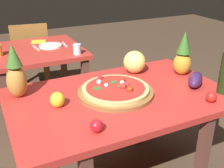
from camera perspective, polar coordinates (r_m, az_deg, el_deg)
name	(u,v)px	position (r m, az deg, el deg)	size (l,w,h in m)	color
display_table	(120,107)	(1.80, 1.57, -4.61)	(1.37, 0.86, 0.73)	brown
background_table	(37,61)	(2.78, -14.92, 4.57)	(0.84, 0.80, 0.73)	brown
dining_chair	(31,54)	(3.42, -16.14, 5.87)	(0.45, 0.45, 0.85)	brown
pizza_board	(115,92)	(1.76, 0.71, -1.71)	(0.48, 0.48, 0.03)	brown
pizza	(116,88)	(1.75, 0.76, -0.90)	(0.42, 0.42, 0.06)	#E2B66D
pineapple_left	(16,74)	(1.77, -19.01, 1.99)	(0.12, 0.12, 0.34)	#B68236
pineapple_right	(183,56)	(2.09, 14.24, 5.60)	(0.13, 0.13, 0.32)	#C28928
melon	(135,62)	(2.08, 4.60, 4.48)	(0.17, 0.17, 0.17)	#EEDC6C
bell_pepper	(57,100)	(1.64, -11.04, -3.16)	(0.08, 0.08, 0.09)	yellow
eggplant	(195,80)	(1.94, 16.59, 0.84)	(0.20, 0.09, 0.09)	#3E204E
tomato_by_bottle	(211,97)	(1.76, 19.53, -2.51)	(0.06, 0.06, 0.06)	red
tomato_near_board	(97,126)	(1.39, -3.16, -8.51)	(0.07, 0.07, 0.07)	red
drinking_glass_water	(77,49)	(2.52, -7.11, 7.04)	(0.07, 0.07, 0.09)	silver
dinner_plate	(51,46)	(2.79, -12.38, 7.60)	(0.22, 0.22, 0.02)	white
fork_utensil	(36,48)	(2.77, -15.19, 7.07)	(0.02, 0.18, 0.01)	silver
knife_utensil	(65,44)	(2.83, -9.61, 7.95)	(0.02, 0.18, 0.01)	silver
napkin_folded	(39,42)	(2.98, -14.70, 8.32)	(0.14, 0.12, 0.01)	yellow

